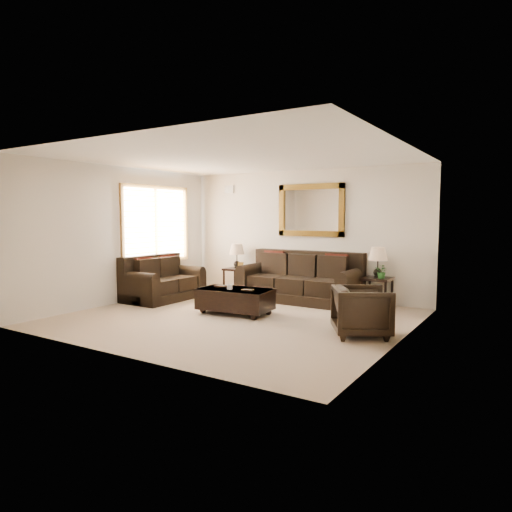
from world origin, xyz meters
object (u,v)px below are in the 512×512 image
Objects in this scene: loveseat at (162,283)px; end_table_left at (237,261)px; coffee_table at (235,298)px; end_table_right at (378,268)px; armchair at (362,309)px; sofa at (300,283)px.

end_table_left is (0.81, 1.59, 0.38)m from loveseat.
end_table_right is at bearing 38.82° from coffee_table.
coffee_table is 2.42m from armchair.
end_table_right is (1.53, 0.18, 0.38)m from sofa.
coffee_table is at bearing -99.30° from loveseat.
coffee_table is at bearing -56.21° from end_table_left.
coffee_table is (-0.41, -1.74, -0.09)m from sofa.
armchair is (3.70, -2.21, -0.32)m from end_table_left.
loveseat is 2.05× the size of armchair.
loveseat is at bearing -116.98° from end_table_left.
armchair is (2.41, -0.27, 0.12)m from coffee_table.
loveseat is 1.47× the size of end_table_left.
coffee_table is 1.73× the size of armchair.
armchair is at bearing -12.33° from coffee_table.
loveseat reaches higher than armchair.
sofa reaches higher than loveseat.
sofa is at bearing 70.81° from coffee_table.
sofa is 1.79m from coffee_table.
end_table_right reaches higher than loveseat.
end_table_left is 0.96× the size of end_table_right.
loveseat is at bearing -150.91° from sofa.
coffee_table is at bearing -103.32° from sofa.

